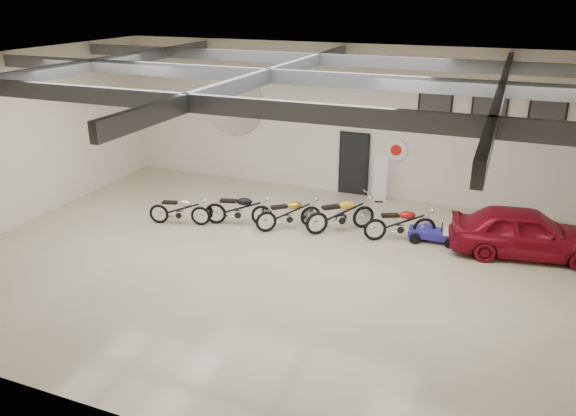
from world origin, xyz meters
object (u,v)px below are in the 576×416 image
at_px(motorcycle_black, 238,208).
at_px(vintage_car, 526,232).
at_px(motorcycle_silver, 179,209).
at_px(motorcycle_yellow, 341,213).
at_px(motorcycle_gold, 289,213).
at_px(banner_stand, 380,178).
at_px(go_kart, 439,232).
at_px(motorcycle_red, 400,223).

bearing_deg(motorcycle_black, vintage_car, -7.41).
distance_m(motorcycle_silver, motorcycle_yellow, 4.79).
distance_m(motorcycle_silver, motorcycle_gold, 3.28).
bearing_deg(banner_stand, motorcycle_black, -148.25).
bearing_deg(go_kart, vintage_car, -4.29).
height_order(motorcycle_silver, motorcycle_gold, motorcycle_gold).
distance_m(banner_stand, motorcycle_yellow, 2.87).
height_order(banner_stand, go_kart, banner_stand).
height_order(motorcycle_black, motorcycle_gold, motorcycle_black).
xyz_separation_m(motorcycle_yellow, motorcycle_red, (1.72, 0.02, -0.03)).
height_order(motorcycle_silver, motorcycle_red, motorcycle_red).
xyz_separation_m(banner_stand, motorcycle_red, (1.24, -2.79, -0.32)).
bearing_deg(motorcycle_yellow, motorcycle_red, -40.27).
relative_size(banner_stand, motorcycle_gold, 0.86).
bearing_deg(banner_stand, motorcycle_red, -79.98).
xyz_separation_m(banner_stand, go_kart, (2.29, -2.52, -0.53)).
xyz_separation_m(motorcycle_black, motorcycle_yellow, (2.95, 0.69, 0.02)).
bearing_deg(motorcycle_yellow, motorcycle_silver, 154.73).
xyz_separation_m(banner_stand, motorcycle_silver, (-5.09, -4.12, -0.36)).
height_order(motorcycle_silver, motorcycle_yellow, motorcycle_yellow).
relative_size(banner_stand, motorcycle_silver, 0.91).
height_order(motorcycle_gold, motorcycle_yellow, motorcycle_yellow).
distance_m(banner_stand, vintage_car, 5.14).
bearing_deg(motorcycle_silver, motorcycle_gold, 1.19).
relative_size(motorcycle_black, motorcycle_gold, 1.03).
distance_m(banner_stand, motorcycle_silver, 6.56).
distance_m(go_kart, vintage_car, 2.22).
relative_size(motorcycle_black, motorcycle_red, 1.01).
distance_m(motorcycle_silver, vintage_car, 9.70).
bearing_deg(motorcycle_gold, motorcycle_silver, 156.02).
bearing_deg(motorcycle_silver, motorcycle_yellow, 1.44).
bearing_deg(banner_stand, go_kart, -61.76).
bearing_deg(motorcycle_silver, vintage_car, -4.89).
bearing_deg(banner_stand, motorcycle_silver, -154.89).
xyz_separation_m(banner_stand, motorcycle_yellow, (-0.48, -2.82, -0.29)).
relative_size(motorcycle_silver, motorcycle_red, 0.92).
relative_size(motorcycle_black, vintage_car, 0.52).
bearing_deg(motorcycle_gold, motorcycle_black, 150.44).
height_order(motorcycle_silver, go_kart, motorcycle_silver).
xyz_separation_m(motorcycle_black, go_kart, (5.71, 0.98, -0.22)).
bearing_deg(motorcycle_yellow, vintage_car, -37.70).
height_order(banner_stand, vintage_car, banner_stand).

